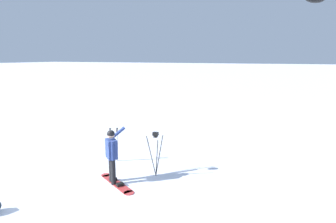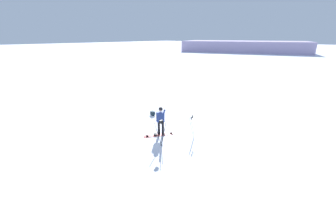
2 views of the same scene
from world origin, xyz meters
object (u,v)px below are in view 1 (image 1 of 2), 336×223
Objects in this scene: snowboard at (117,183)px; camera_tripod at (156,145)px; ski_poles at (114,140)px; snowboarder at (112,152)px.

camera_tripod is at bearing -38.27° from snowboard.
camera_tripod is at bearing -103.42° from ski_poles.
camera_tripod is (1.00, -0.79, 0.97)m from snowboard.
camera_tripod reaches higher than snowboard.
camera_tripod is 1.14× the size of ski_poles.
snowboarder is 1.16× the size of camera_tripod.
snowboarder reaches higher than snowboard.
ski_poles reaches higher than snowboard.
snowboarder is at bearing -147.76° from ski_poles.
camera_tripod is at bearing -42.28° from snowboarder.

